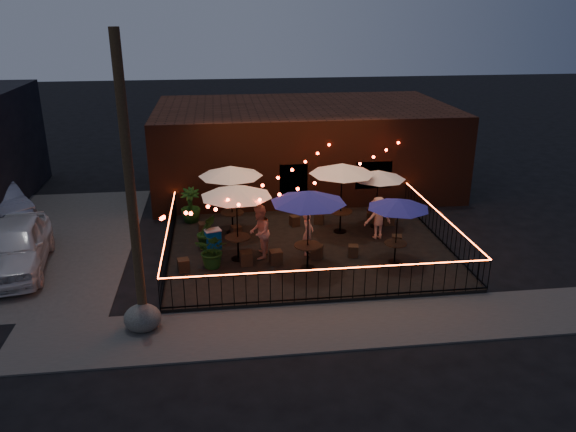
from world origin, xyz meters
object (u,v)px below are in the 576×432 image
object	(u,v)px
cafe_table_0	(236,192)
cafe_table_3	(342,170)
cafe_table_4	(398,204)
cooler	(213,239)
cafe_table_1	(231,172)
cafe_table_2	(308,198)
boulder	(143,318)
utility_pole	(131,191)
cafe_table_5	(378,175)

from	to	relation	value
cafe_table_0	cafe_table_3	size ratio (longest dim) A/B	1.07
cafe_table_3	cafe_table_4	bearing A→B (deg)	-66.78
cooler	cafe_table_1	bearing A→B (deg)	46.42
cafe_table_2	cooler	distance (m)	4.31
cafe_table_4	cooler	xyz separation A→B (m)	(-6.21, 1.93, -1.73)
cafe_table_4	cafe_table_1	bearing A→B (deg)	147.83
cafe_table_4	cooler	bearing A→B (deg)	162.76
cafe_table_3	boulder	xyz separation A→B (m)	(-6.88, -6.07, -2.30)
utility_pole	cafe_table_3	bearing A→B (deg)	40.70
cafe_table_3	cafe_table_1	bearing A→B (deg)	173.74
utility_pole	cafe_table_1	world-z (taller)	utility_pole
cafe_table_1	boulder	distance (m)	7.41
utility_pole	cafe_table_4	xyz separation A→B (m)	(8.15, 2.94, -1.74)
cafe_table_0	cafe_table_2	distance (m)	2.50
cooler	boulder	distance (m)	5.39
cafe_table_4	boulder	world-z (taller)	cafe_table_4
cooler	boulder	world-z (taller)	cooler
cafe_table_2	cafe_table_4	xyz separation A→B (m)	(3.06, 0.11, -0.40)
cafe_table_1	cooler	bearing A→B (deg)	-116.84
cafe_table_0	cafe_table_5	world-z (taller)	cafe_table_0
cafe_table_2	boulder	bearing A→B (deg)	-149.58
cafe_table_1	cafe_table_3	xyz separation A→B (m)	(4.17, -0.46, 0.07)
cafe_table_2	cafe_table_0	bearing A→B (deg)	155.44
cafe_table_4	cafe_table_5	size ratio (longest dim) A/B	0.91
cafe_table_0	cooler	size ratio (longest dim) A/B	4.04
cafe_table_0	cafe_table_4	distance (m)	5.43
utility_pole	cafe_table_1	distance (m)	7.06
cafe_table_3	cafe_table_4	size ratio (longest dim) A/B	1.24
cafe_table_4	boulder	distance (m)	8.92
utility_pole	cafe_table_3	distance (m)	9.16
utility_pole	cafe_table_4	bearing A→B (deg)	19.87
cafe_table_0	cafe_table_5	xyz separation A→B (m)	(5.59, 2.39, -0.32)
cafe_table_1	cafe_table_2	world-z (taller)	cafe_table_2
cafe_table_2	utility_pole	bearing A→B (deg)	-150.88
cafe_table_2	cafe_table_5	bearing A→B (deg)	45.97
cafe_table_2	boulder	world-z (taller)	cafe_table_2
cafe_table_3	cooler	world-z (taller)	cafe_table_3
utility_pole	cooler	xyz separation A→B (m)	(1.94, 4.87, -3.47)
cafe_table_5	cooler	distance (m)	6.84
cafe_table_1	boulder	world-z (taller)	cafe_table_1
cafe_table_1	cafe_table_5	bearing A→B (deg)	-1.11
utility_pole	cafe_table_2	bearing A→B (deg)	29.12
boulder	utility_pole	bearing A→B (deg)	87.99
utility_pole	cafe_table_1	xyz separation A→B (m)	(2.70, 6.37, -1.40)
cafe_table_4	cafe_table_3	bearing A→B (deg)	113.22
cafe_table_1	cafe_table_3	distance (m)	4.20
cafe_table_0	cooler	bearing A→B (deg)	131.04
cafe_table_5	cooler	size ratio (longest dim) A/B	3.36
utility_pole	boulder	size ratio (longest dim) A/B	8.33
utility_pole	cafe_table_0	size ratio (longest dim) A/B	2.61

